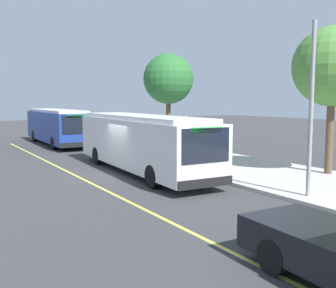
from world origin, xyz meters
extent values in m
plane|color=#38383A|center=(0.00, 0.00, 0.00)|extent=(120.00, 120.00, 0.00)
cube|color=#B7B2A8|center=(0.00, 6.00, 0.07)|extent=(44.00, 6.40, 0.15)
cube|color=#E0D64C|center=(0.00, -2.20, 0.00)|extent=(36.00, 0.14, 0.01)
cube|color=white|center=(0.07, 1.00, 1.55)|extent=(11.97, 3.18, 2.40)
cube|color=silver|center=(0.07, 1.00, 2.85)|extent=(11.01, 2.87, 0.20)
cube|color=black|center=(6.00, 0.68, 1.98)|extent=(0.16, 2.17, 1.34)
cube|color=black|center=(0.14, 2.29, 1.84)|extent=(10.42, 0.60, 1.06)
cube|color=#197259|center=(0.14, 2.29, 0.57)|extent=(11.25, 0.63, 0.28)
cube|color=#26D83F|center=(6.01, 0.68, 2.57)|extent=(0.10, 1.40, 0.24)
cube|color=black|center=(6.02, 0.68, 0.53)|extent=(0.21, 2.50, 0.36)
cylinder|color=black|center=(3.80, 1.96, 0.50)|extent=(1.01, 0.33, 1.00)
cylinder|color=black|center=(3.68, -0.35, 0.50)|extent=(1.01, 0.33, 1.00)
cylinder|color=black|center=(-3.42, 2.34, 0.50)|extent=(1.01, 0.33, 1.00)
cylinder|color=black|center=(-3.55, 0.04, 0.50)|extent=(1.01, 0.33, 1.00)
cube|color=navy|center=(-15.22, 1.05, 1.55)|extent=(11.58, 2.89, 2.40)
cube|color=silver|center=(-15.22, 1.05, 2.85)|extent=(10.66, 2.61, 0.20)
cube|color=black|center=(-9.45, 0.88, 1.98)|extent=(0.10, 2.17, 1.34)
cube|color=black|center=(-15.18, 2.34, 1.84)|extent=(10.13, 0.34, 1.06)
cube|color=yellow|center=(-15.18, 2.34, 0.57)|extent=(10.93, 0.36, 0.28)
cube|color=#26D83F|center=(-9.44, 0.88, 2.57)|extent=(0.07, 1.40, 0.24)
cube|color=black|center=(-9.43, 0.87, 0.53)|extent=(0.15, 2.50, 0.36)
cylinder|color=black|center=(-11.62, 2.10, 0.50)|extent=(1.01, 0.31, 1.00)
cylinder|color=black|center=(-11.69, -0.21, 0.50)|extent=(1.01, 0.31, 1.00)
cylinder|color=black|center=(-18.64, 2.31, 0.50)|extent=(1.01, 0.31, 1.00)
cylinder|color=black|center=(-18.70, 0.00, 0.50)|extent=(1.01, 0.31, 1.00)
cylinder|color=black|center=(12.30, -0.46, 0.38)|extent=(0.77, 0.28, 0.76)
cylinder|color=black|center=(12.22, -2.26, 0.38)|extent=(0.77, 0.28, 0.76)
cylinder|color=#333338|center=(-1.29, 6.66, 1.35)|extent=(0.10, 0.10, 2.40)
cylinder|color=#333338|center=(-1.29, 5.36, 1.35)|extent=(0.10, 0.10, 2.40)
cylinder|color=#333338|center=(-3.89, 6.66, 1.35)|extent=(0.10, 0.10, 2.40)
cylinder|color=#333338|center=(-3.89, 5.36, 1.35)|extent=(0.10, 0.10, 2.40)
cube|color=#333338|center=(-2.59, 6.01, 2.59)|extent=(2.90, 1.60, 0.08)
cube|color=#4C606B|center=(-2.59, 6.66, 1.35)|extent=(2.47, 0.04, 2.16)
cube|color=navy|center=(-3.89, 6.01, 1.30)|extent=(0.06, 1.11, 1.82)
cube|color=brown|center=(-2.85, 5.99, 0.60)|extent=(1.60, 0.44, 0.06)
cube|color=brown|center=(-2.85, 6.23, 0.88)|extent=(1.60, 0.05, 0.44)
cube|color=#333338|center=(-3.57, 5.99, 0.38)|extent=(0.08, 0.40, 0.45)
cube|color=#333338|center=(-2.13, 5.99, 0.38)|extent=(0.08, 0.40, 0.45)
cylinder|color=#333338|center=(0.31, 3.55, 1.55)|extent=(0.07, 0.07, 2.80)
cube|color=white|center=(0.31, 3.53, 2.65)|extent=(0.44, 0.03, 0.56)
cube|color=red|center=(0.31, 3.51, 2.65)|extent=(0.40, 0.01, 0.16)
cylinder|color=#282D47|center=(-0.59, 4.69, 0.57)|extent=(0.14, 0.14, 0.85)
cylinder|color=#282D47|center=(-0.59, 4.51, 0.57)|extent=(0.14, 0.14, 0.85)
cube|color=beige|center=(-0.59, 4.60, 1.31)|extent=(0.24, 0.40, 0.62)
sphere|color=tan|center=(-0.59, 4.60, 1.73)|extent=(0.22, 0.22, 0.22)
cylinder|color=brown|center=(-7.87, 7.62, 2.04)|extent=(0.36, 0.36, 3.77)
sphere|color=#28662D|center=(-7.87, 7.62, 5.36)|extent=(3.84, 3.84, 3.84)
cylinder|color=brown|center=(5.92, 8.25, 2.02)|extent=(0.36, 0.36, 3.74)
sphere|color=#4C8438|center=(5.92, 8.25, 5.31)|extent=(3.80, 3.80, 3.80)
cylinder|color=gray|center=(8.42, 3.62, 3.35)|extent=(0.16, 0.16, 6.40)
camera|label=1|loc=(17.83, -8.37, 3.68)|focal=41.88mm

